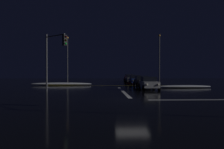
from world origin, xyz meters
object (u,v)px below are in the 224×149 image
object	(u,v)px
sedan_red	(129,78)
sedan_gray	(131,79)
traffic_signal_nw	(54,52)
streetlamp_right_far	(159,55)
sedan_black	(142,81)
sedan_blue	(135,80)
streetlamp_left_far	(67,56)
sedan_silver	(149,83)

from	to	relation	value
sedan_red	sedan_gray	bearing A→B (deg)	-92.67
traffic_signal_nw	streetlamp_right_far	world-z (taller)	streetlamp_right_far
sedan_black	traffic_signal_nw	bearing A→B (deg)	-139.98
sedan_blue	traffic_signal_nw	distance (m)	19.17
streetlamp_left_far	streetlamp_right_far	size ratio (longest dim) A/B	0.94
sedan_silver	sedan_blue	bearing A→B (deg)	89.71
streetlamp_right_far	sedan_black	bearing A→B (deg)	-113.28
sedan_red	streetlamp_left_far	xyz separation A→B (m)	(-12.64, -5.44, 4.38)
sedan_red	traffic_signal_nw	distance (m)	29.92
sedan_gray	sedan_red	size ratio (longest dim) A/B	1.00
sedan_silver	sedan_blue	distance (m)	12.27
sedan_black	traffic_signal_nw	world-z (taller)	traffic_signal_nw
sedan_gray	streetlamp_right_far	distance (m)	7.41
sedan_red	traffic_signal_nw	world-z (taller)	traffic_signal_nw
sedan_red	streetlamp_right_far	size ratio (longest dim) A/B	0.45
sedan_red	streetlamp_left_far	world-z (taller)	streetlamp_left_far
streetlamp_left_far	streetlamp_right_far	bearing A→B (deg)	-0.00
streetlamp_left_far	sedan_blue	bearing A→B (deg)	-28.25
sedan_blue	traffic_signal_nw	world-z (taller)	traffic_signal_nw
streetlamp_right_far	sedan_gray	bearing A→B (deg)	-173.31
sedan_gray	streetlamp_left_far	world-z (taller)	streetlamp_left_far
sedan_silver	traffic_signal_nw	world-z (taller)	traffic_signal_nw
sedan_red	traffic_signal_nw	size ratio (longest dim) A/B	0.69
sedan_silver	sedan_red	size ratio (longest dim) A/B	1.00
traffic_signal_nw	streetlamp_left_far	size ratio (longest dim) A/B	0.69
sedan_gray	streetlamp_right_far	size ratio (longest dim) A/B	0.45
sedan_gray	streetlamp_right_far	bearing A→B (deg)	6.69
sedan_silver	sedan_black	world-z (taller)	same
sedan_blue	streetlamp_right_far	xyz separation A→B (m)	(5.67, 6.67, 4.66)
sedan_blue	sedan_red	size ratio (longest dim) A/B	1.00
traffic_signal_nw	streetlamp_right_far	bearing A→B (deg)	53.54
streetlamp_left_far	sedan_black	bearing A→B (deg)	-46.73
sedan_gray	traffic_signal_nw	distance (m)	24.26
sedan_black	sedan_silver	bearing A→B (deg)	-90.61
sedan_silver	traffic_signal_nw	bearing A→B (deg)	-163.08
sedan_red	streetlamp_left_far	distance (m)	14.44
sedan_red	streetlamp_right_far	distance (m)	8.99
sedan_silver	streetlamp_left_far	bearing A→B (deg)	123.10
sedan_gray	sedan_black	bearing A→B (deg)	-89.75
sedan_black	sedan_blue	size ratio (longest dim) A/B	1.00
sedan_silver	sedan_black	xyz separation A→B (m)	(0.06, 5.76, 0.00)
sedan_blue	traffic_signal_nw	size ratio (longest dim) A/B	0.69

